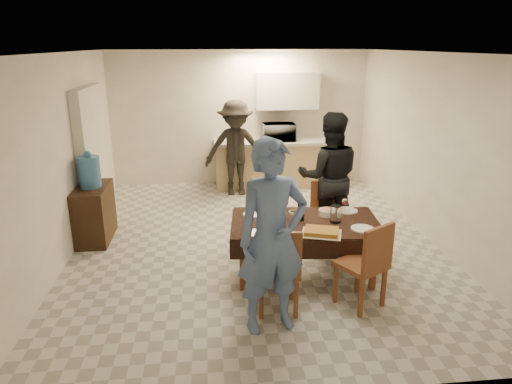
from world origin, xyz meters
TOP-DOWN VIEW (x-y plane):
  - floor at (0.00, 0.00)m, footprint 5.00×6.00m
  - ceiling at (0.00, 0.00)m, footprint 5.00×6.00m
  - wall_back at (0.00, 3.00)m, footprint 5.00×0.02m
  - wall_front at (0.00, -3.00)m, footprint 5.00×0.02m
  - wall_left at (-2.50, 0.00)m, footprint 0.02×6.00m
  - wall_right at (2.50, 0.00)m, footprint 0.02×6.00m
  - stub_partition at (-2.42, 1.20)m, footprint 0.15×1.40m
  - kitchen_base_cabinet at (0.60, 2.68)m, footprint 2.20×0.60m
  - kitchen_worktop at (0.60, 2.68)m, footprint 2.24×0.64m
  - upper_cabinet at (0.90, 2.82)m, footprint 1.20×0.34m
  - dining_table at (0.50, -0.98)m, footprint 1.84×1.18m
  - chair_near_left at (0.05, -1.82)m, footprint 0.46×0.46m
  - chair_near_right at (0.95, -1.82)m, footprint 0.61×0.63m
  - chair_far_left at (0.05, -0.32)m, footprint 0.58×0.60m
  - chair_far_right at (0.95, -0.32)m, footprint 0.46×0.46m
  - console at (-2.28, 0.36)m, footprint 0.43×0.86m
  - water_jug at (-2.28, 0.36)m, footprint 0.29×0.29m
  - wine_bottle at (0.45, -0.93)m, footprint 0.09×0.09m
  - water_pitcher at (0.85, -1.03)m, footprint 0.13×0.13m
  - savoury_tart at (0.60, -1.36)m, footprint 0.52×0.44m
  - salad_bowl at (0.80, -0.80)m, footprint 0.19×0.19m
  - mushroom_dish at (0.45, -0.70)m, footprint 0.18×0.18m
  - wine_glass_a at (-0.05, -1.23)m, footprint 0.09×0.09m
  - wine_glass_b at (1.05, -0.73)m, footprint 0.09×0.09m
  - wine_glass_c at (0.30, -0.68)m, footprint 0.09×0.09m
  - plate_near_left at (-0.10, -1.28)m, footprint 0.24×0.24m
  - plate_near_right at (1.10, -1.28)m, footprint 0.27×0.27m
  - plate_far_left at (-0.10, -0.68)m, footprint 0.25×0.25m
  - plate_far_right at (1.10, -0.68)m, footprint 0.26×0.26m
  - microwave at (0.73, 2.68)m, footprint 0.61×0.41m
  - person_near at (-0.05, -2.03)m, footprint 0.79×0.61m
  - person_far at (1.05, 0.07)m, footprint 0.99×0.82m
  - person_kitchen at (-0.13, 2.23)m, footprint 1.13×0.65m

SIDE VIEW (x-z plane):
  - floor at x=0.00m, z-range -0.01..0.01m
  - console at x=-2.28m, z-range 0.00..0.79m
  - kitchen_base_cabinet at x=0.60m, z-range 0.00..0.86m
  - chair_far_right at x=0.95m, z-range 0.31..0.79m
  - chair_far_left at x=0.05m, z-range 0.32..0.84m
  - chair_near_left at x=0.05m, z-range 0.33..0.85m
  - chair_near_right at x=0.95m, z-range 0.33..0.86m
  - dining_table at x=0.50m, z-range 0.31..1.00m
  - plate_near_left at x=-0.10m, z-range 0.68..0.70m
  - plate_far_left at x=-0.10m, z-range 0.68..0.70m
  - plate_far_right at x=1.10m, z-range 0.68..0.70m
  - plate_near_right at x=1.10m, z-range 0.68..0.70m
  - mushroom_dish at x=0.45m, z-range 0.68..0.72m
  - savoury_tart at x=0.60m, z-range 0.68..0.74m
  - salad_bowl at x=0.80m, z-range 0.68..0.76m
  - wine_glass_b at x=1.05m, z-range 0.68..0.87m
  - wine_glass_a at x=-0.05m, z-range 0.68..0.88m
  - wine_glass_c at x=0.30m, z-range 0.68..0.89m
  - water_pitcher at x=0.85m, z-range 0.68..0.89m
  - wine_bottle at x=0.45m, z-range 0.68..1.03m
  - person_kitchen at x=-0.13m, z-range 0.00..1.75m
  - kitchen_worktop at x=0.60m, z-range 0.86..0.91m
  - person_far at x=1.05m, z-range 0.00..1.83m
  - person_near at x=-0.05m, z-range 0.00..1.92m
  - water_jug at x=-2.28m, z-range 0.79..1.23m
  - stub_partition at x=-2.42m, z-range 0.00..2.10m
  - microwave at x=0.73m, z-range 0.91..1.25m
  - wall_back at x=0.00m, z-range 0.00..2.60m
  - wall_front at x=0.00m, z-range 0.00..2.60m
  - wall_left at x=-2.50m, z-range 0.00..2.60m
  - wall_right at x=2.50m, z-range 0.00..2.60m
  - upper_cabinet at x=0.90m, z-range 1.50..2.20m
  - ceiling at x=0.00m, z-range 2.59..2.61m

